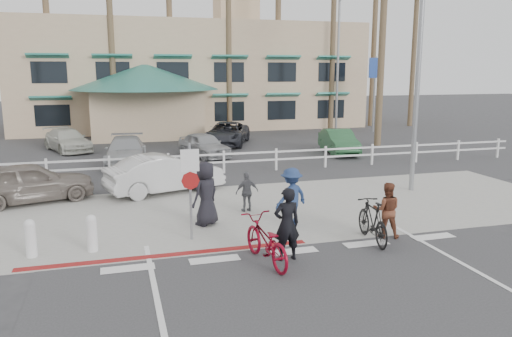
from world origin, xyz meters
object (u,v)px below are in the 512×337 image
object	(u,v)px
car_red_compact	(30,182)
sign_post	(190,187)
bike_black	(373,221)
bike_red	(266,241)
car_white_sedan	(165,174)

from	to	relation	value
car_red_compact	sign_post	bearing A→B (deg)	-154.50
bike_black	car_red_compact	distance (m)	11.44
bike_red	car_red_compact	world-z (taller)	car_red_compact
car_red_compact	bike_black	bearing A→B (deg)	-142.28
sign_post	bike_black	distance (m)	4.84
bike_black	car_white_sedan	bearing A→B (deg)	-50.06
bike_red	car_white_sedan	distance (m)	7.80
bike_black	sign_post	bearing A→B (deg)	-11.73
bike_red	bike_black	world-z (taller)	bike_black
sign_post	car_red_compact	world-z (taller)	sign_post
car_white_sedan	sign_post	bearing A→B (deg)	164.12
car_red_compact	car_white_sedan	bearing A→B (deg)	-103.41
bike_red	bike_black	distance (m)	3.19
sign_post	bike_black	world-z (taller)	sign_post
sign_post	car_white_sedan	size ratio (longest dim) A/B	0.68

